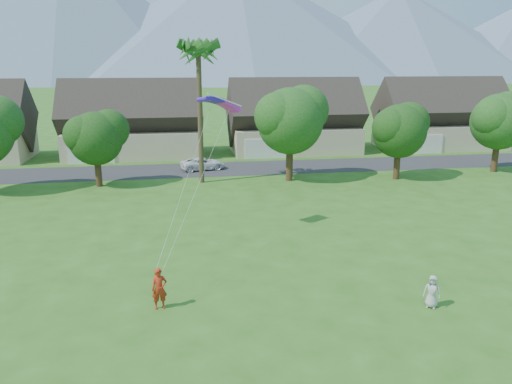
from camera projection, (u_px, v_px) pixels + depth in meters
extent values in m
plane|color=#2D6019|center=(299.00, 359.00, 18.38)|extent=(500.00, 500.00, 0.00)
cube|color=#2D2D30|center=(219.00, 169.00, 50.85)|extent=(90.00, 7.00, 0.01)
imported|color=#B02B14|center=(159.00, 289.00, 21.95)|extent=(0.76, 0.57, 1.89)
imported|color=#B5B6B1|center=(432.00, 292.00, 22.12)|extent=(0.88, 0.80, 1.51)
imported|color=white|center=(203.00, 164.00, 50.45)|extent=(4.83, 3.03, 1.24)
cone|color=slate|center=(68.00, 11.00, 249.30)|extent=(190.00, 190.00, 70.00)
cone|color=slate|center=(237.00, 21.00, 263.39)|extent=(240.00, 240.00, 62.00)
cone|color=slate|center=(397.00, 35.00, 278.76)|extent=(200.00, 200.00, 50.00)
cube|color=beige|center=(134.00, 143.00, 57.68)|extent=(15.00, 8.00, 3.00)
cube|color=#382D28|center=(132.00, 114.00, 56.84)|extent=(15.75, 8.15, 8.15)
cube|color=silver|center=(91.00, 154.00, 53.26)|extent=(4.80, 0.12, 2.20)
cube|color=beige|center=(294.00, 139.00, 60.60)|extent=(15.00, 8.00, 3.00)
cube|color=#382D28|center=(295.00, 112.00, 59.77)|extent=(15.75, 8.15, 8.15)
cube|color=silver|center=(266.00, 149.00, 56.18)|extent=(4.80, 0.12, 2.20)
cube|color=beige|center=(439.00, 135.00, 63.52)|extent=(15.00, 8.00, 3.00)
cube|color=#382D28|center=(442.00, 109.00, 62.69)|extent=(15.75, 8.15, 8.15)
cube|color=silver|center=(423.00, 144.00, 59.10)|extent=(4.80, 0.12, 2.20)
cylinder|color=#47301C|center=(99.00, 174.00, 43.63)|extent=(0.56, 0.56, 2.18)
sphere|color=#214916|center=(96.00, 139.00, 42.83)|extent=(4.62, 4.62, 4.62)
cylinder|color=#47301C|center=(289.00, 165.00, 45.69)|extent=(0.62, 0.62, 2.82)
sphere|color=#214916|center=(290.00, 121.00, 44.66)|extent=(5.98, 5.98, 5.98)
cylinder|color=#47301C|center=(397.00, 167.00, 46.33)|extent=(0.58, 0.58, 2.30)
sphere|color=#214916|center=(399.00, 131.00, 45.49)|extent=(4.90, 4.90, 4.90)
cylinder|color=#47301C|center=(495.00, 159.00, 49.42)|extent=(0.60, 0.60, 2.56)
sphere|color=#214916|center=(499.00, 122.00, 48.49)|extent=(5.44, 5.44, 5.44)
cylinder|color=#4C3D26|center=(200.00, 116.00, 43.77)|extent=(0.44, 0.44, 12.00)
sphere|color=#286021|center=(198.00, 41.00, 42.17)|extent=(3.00, 3.00, 3.00)
cube|color=#3E18BA|center=(209.00, 102.00, 29.88)|extent=(1.62, 1.49, 0.50)
cube|color=#E02AC4|center=(231.00, 101.00, 30.08)|extent=(1.62, 1.49, 0.50)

